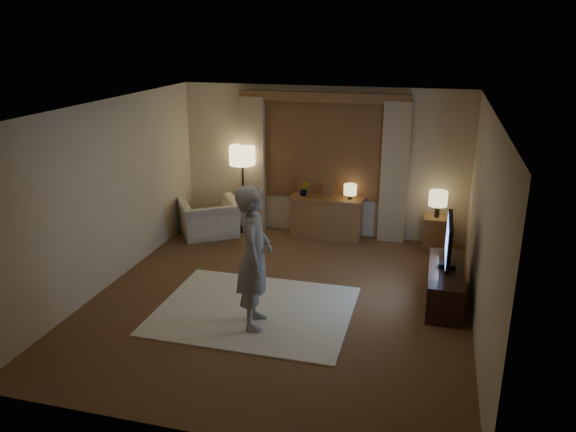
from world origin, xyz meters
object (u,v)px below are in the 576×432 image
(sideboard, at_px, (326,219))
(tv_stand, at_px, (445,285))
(person, at_px, (254,258))
(armchair, at_px, (210,218))
(side_table, at_px, (435,233))

(sideboard, height_order, tv_stand, sideboard)
(person, bearing_deg, armchair, 20.56)
(armchair, xyz_separation_m, tv_stand, (4.02, -1.57, -0.07))
(sideboard, height_order, person, person)
(sideboard, distance_m, side_table, 1.85)
(armchair, bearing_deg, sideboard, 157.51)
(sideboard, xyz_separation_m, side_table, (1.85, -0.05, -0.07))
(armchair, bearing_deg, tv_stand, 124.10)
(sideboard, height_order, armchair, sideboard)
(side_table, xyz_separation_m, tv_stand, (0.16, -1.95, -0.03))
(person, bearing_deg, tv_stand, -72.61)
(side_table, distance_m, person, 3.87)
(person, bearing_deg, side_table, -44.81)
(sideboard, relative_size, tv_stand, 0.86)
(armchair, xyz_separation_m, side_table, (3.86, 0.38, -0.04))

